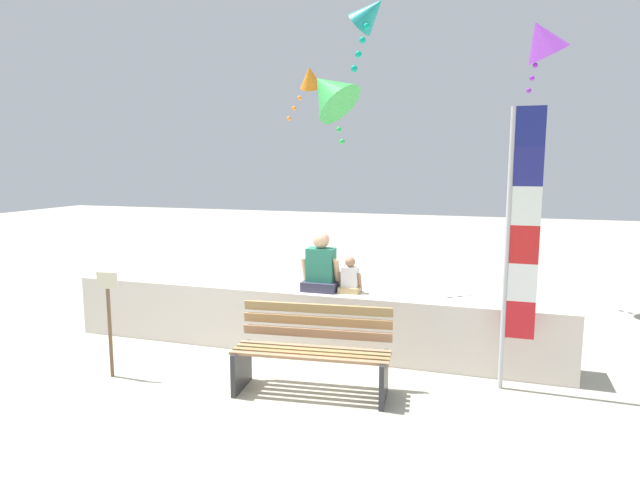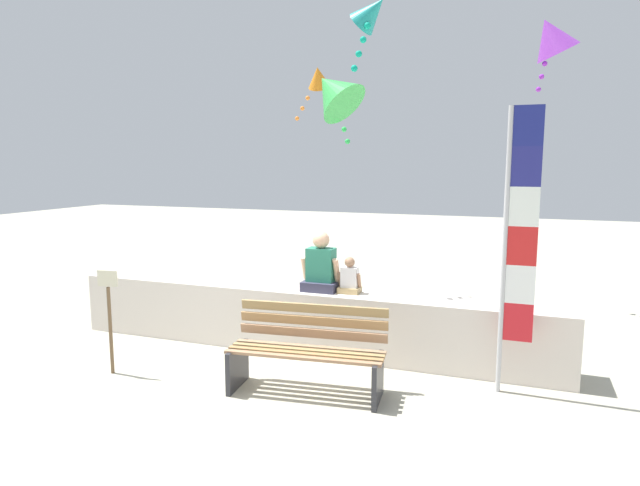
# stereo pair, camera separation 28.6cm
# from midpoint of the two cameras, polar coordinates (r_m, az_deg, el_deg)

# --- Properties ---
(ground_plane) EXTENTS (40.00, 40.00, 0.00)m
(ground_plane) POSITION_cam_midpoint_polar(r_m,az_deg,el_deg) (6.20, -4.33, -14.29)
(ground_plane) COLOR #AFAB97
(seawall_ledge) EXTENTS (6.38, 0.58, 0.79)m
(seawall_ledge) POSITION_cam_midpoint_polar(r_m,az_deg,el_deg) (7.10, -0.37, -7.90)
(seawall_ledge) COLOR beige
(seawall_ledge) RESTS_ON ground
(park_bench) EXTENTS (1.68, 0.77, 0.88)m
(park_bench) POSITION_cam_midpoint_polar(r_m,az_deg,el_deg) (5.85, 0.12, -11.29)
(park_bench) COLOR #A27756
(park_bench) RESTS_ON ground
(person_adult) EXTENTS (0.49, 0.36, 0.74)m
(person_adult) POSITION_cam_midpoint_polar(r_m,az_deg,el_deg) (6.87, 1.30, -2.57)
(person_adult) COLOR #35354C
(person_adult) RESTS_ON seawall_ledge
(person_child) EXTENTS (0.29, 0.21, 0.45)m
(person_child) POSITION_cam_midpoint_polar(r_m,az_deg,el_deg) (6.78, 4.29, -3.74)
(person_child) COLOR tan
(person_child) RESTS_ON seawall_ledge
(flag_banner) EXTENTS (0.33, 0.05, 2.93)m
(flag_banner) POSITION_cam_midpoint_polar(r_m,az_deg,el_deg) (5.90, 20.89, 0.52)
(flag_banner) COLOR #B7B7BC
(flag_banner) RESTS_ON ground
(kite_green) EXTENTS (1.11, 0.98, 1.23)m
(kite_green) POSITION_cam_midpoint_polar(r_m,az_deg,el_deg) (8.46, 2.38, 15.41)
(kite_green) COLOR green
(kite_teal) EXTENTS (0.61, 0.67, 1.03)m
(kite_teal) POSITION_cam_midpoint_polar(r_m,az_deg,el_deg) (7.33, 6.55, 22.56)
(kite_teal) COLOR teal
(kite_orange) EXTENTS (0.67, 0.57, 1.02)m
(kite_orange) POSITION_cam_midpoint_polar(r_m,az_deg,el_deg) (10.33, 0.61, 16.70)
(kite_orange) COLOR orange
(kite_purple) EXTENTS (0.99, 0.89, 1.15)m
(kite_purple) POSITION_cam_midpoint_polar(r_m,az_deg,el_deg) (9.53, 23.68, 18.97)
(kite_purple) COLOR purple
(sign_post) EXTENTS (0.24, 0.06, 1.19)m
(sign_post) POSITION_cam_midpoint_polar(r_m,az_deg,el_deg) (6.62, -19.81, -6.79)
(sign_post) COLOR brown
(sign_post) RESTS_ON ground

